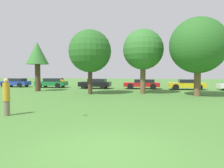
% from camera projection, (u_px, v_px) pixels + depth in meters
% --- Properties ---
extents(ground_plane, '(120.00, 120.00, 0.00)m').
position_uv_depth(ground_plane, '(104.00, 150.00, 5.65)').
color(ground_plane, '#477A33').
extents(person_thrower, '(0.32, 0.32, 1.76)m').
position_uv_depth(person_thrower, '(6.00, 97.00, 10.05)').
color(person_thrower, '#726651').
rests_on(person_thrower, ground).
extents(frisbee, '(0.25, 0.23, 0.13)m').
position_uv_depth(frisbee, '(63.00, 81.00, 9.26)').
color(frisbee, orange).
extents(tree_0, '(2.35, 2.35, 5.23)m').
position_uv_depth(tree_0, '(37.00, 55.00, 22.82)').
color(tree_0, '#473323').
rests_on(tree_0, ground).
extents(tree_1, '(3.92, 3.92, 5.92)m').
position_uv_depth(tree_1, '(90.00, 51.00, 19.70)').
color(tree_1, '#473323').
rests_on(tree_1, ground).
extents(tree_2, '(3.82, 3.82, 6.08)m').
position_uv_depth(tree_2, '(143.00, 50.00, 20.20)').
color(tree_2, brown).
rests_on(tree_2, ground).
extents(tree_3, '(4.73, 4.73, 6.61)m').
position_uv_depth(tree_3, '(198.00, 46.00, 17.95)').
color(tree_3, brown).
rests_on(tree_3, ground).
extents(parked_car_blue, '(3.85, 1.87, 1.19)m').
position_uv_depth(parked_car_blue, '(16.00, 82.00, 29.42)').
color(parked_car_blue, '#1E389E').
rests_on(parked_car_blue, ground).
extents(parked_car_green, '(4.03, 1.86, 1.23)m').
position_uv_depth(parked_car_green, '(52.00, 83.00, 28.38)').
color(parked_car_green, '#196633').
rests_on(parked_car_green, ground).
extents(parked_car_black, '(3.84, 2.07, 1.21)m').
position_uv_depth(parked_car_black, '(96.00, 83.00, 26.70)').
color(parked_car_black, black).
rests_on(parked_car_black, ground).
extents(parked_car_red, '(4.27, 2.04, 1.16)m').
position_uv_depth(parked_car_red, '(143.00, 84.00, 26.12)').
color(parked_car_red, red).
rests_on(parked_car_red, ground).
extents(parked_car_yellow, '(4.07, 2.02, 1.19)m').
position_uv_depth(parked_car_yellow, '(187.00, 84.00, 24.94)').
color(parked_car_yellow, gold).
rests_on(parked_car_yellow, ground).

